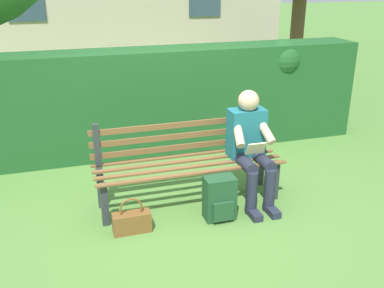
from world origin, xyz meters
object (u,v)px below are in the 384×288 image
person_seated (250,144)px  handbag (132,221)px  park_bench (187,160)px  backpack (220,199)px

person_seated → handbag: bearing=12.2°
park_bench → person_seated: bearing=163.9°
backpack → handbag: 0.89m
backpack → handbag: bearing=-0.4°
park_bench → handbag: (0.69, 0.47, -0.35)m
person_seated → handbag: person_seated is taller
backpack → park_bench: bearing=-67.6°
park_bench → backpack: 0.57m
person_seated → backpack: (0.44, 0.29, -0.42)m
person_seated → backpack: 0.67m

